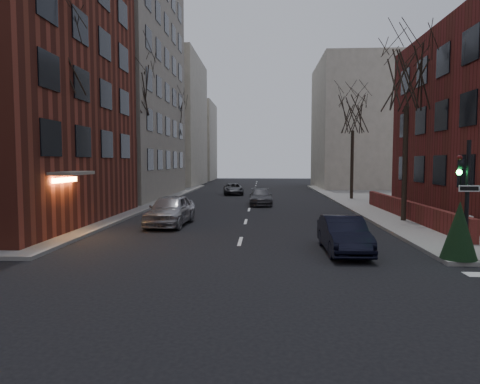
% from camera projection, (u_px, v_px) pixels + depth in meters
% --- Properties ---
extents(building_left_tan, '(18.00, 18.00, 28.00)m').
position_uv_depth(building_left_tan, '(72.00, 48.00, 40.09)').
color(building_left_tan, gray).
rests_on(building_left_tan, ground).
extents(low_wall_right, '(0.35, 16.00, 1.00)m').
position_uv_depth(low_wall_right, '(407.00, 209.00, 24.73)').
color(low_wall_right, maroon).
rests_on(low_wall_right, sidewalk_far_right).
extents(building_distant_la, '(14.00, 16.00, 18.00)m').
position_uv_depth(building_distant_la, '(152.00, 122.00, 61.26)').
color(building_distant_la, beige).
rests_on(building_distant_la, ground).
extents(building_distant_ra, '(14.00, 14.00, 16.00)m').
position_uv_depth(building_distant_ra, '(372.00, 126.00, 54.78)').
color(building_distant_ra, beige).
rests_on(building_distant_ra, ground).
extents(building_distant_lb, '(10.00, 12.00, 14.00)m').
position_uv_depth(building_distant_lb, '(186.00, 142.00, 78.24)').
color(building_distant_lb, beige).
rests_on(building_distant_lb, ground).
extents(traffic_signal, '(0.76, 0.44, 4.00)m').
position_uv_depth(traffic_signal, '(465.00, 205.00, 14.75)').
color(traffic_signal, black).
rests_on(traffic_signal, sidewalk_far_right).
extents(tree_left_a, '(4.18, 4.18, 10.26)m').
position_uv_depth(tree_left_a, '(56.00, 54.00, 20.14)').
color(tree_left_a, '#2D231C').
rests_on(tree_left_a, sidewalk_far_left).
extents(tree_left_b, '(4.40, 4.40, 10.80)m').
position_uv_depth(tree_left_b, '(133.00, 88.00, 32.06)').
color(tree_left_b, '#2D231C').
rests_on(tree_left_b, sidewalk_far_left).
extents(tree_left_c, '(3.96, 3.96, 9.72)m').
position_uv_depth(tree_left_c, '(172.00, 119.00, 46.07)').
color(tree_left_c, '#2D231C').
rests_on(tree_left_c, sidewalk_far_left).
extents(tree_right_a, '(3.96, 3.96, 9.72)m').
position_uv_depth(tree_right_a, '(407.00, 77.00, 23.23)').
color(tree_right_a, '#2D231C').
rests_on(tree_right_a, sidewalk_far_right).
extents(tree_right_b, '(3.74, 3.74, 9.18)m').
position_uv_depth(tree_right_b, '(353.00, 113.00, 37.21)').
color(tree_right_b, '#2D231C').
rests_on(tree_right_b, sidewalk_far_right).
extents(streetlamp_near, '(0.36, 0.36, 6.28)m').
position_uv_depth(streetlamp_near, '(125.00, 149.00, 28.38)').
color(streetlamp_near, black).
rests_on(streetlamp_near, sidewalk_far_left).
extents(streetlamp_far, '(0.36, 0.36, 6.28)m').
position_uv_depth(streetlamp_far, '(182.00, 154.00, 48.30)').
color(streetlamp_far, black).
rests_on(streetlamp_far, sidewalk_far_left).
extents(parked_sedan, '(1.50, 4.15, 1.36)m').
position_uv_depth(parked_sedan, '(344.00, 235.00, 16.04)').
color(parked_sedan, black).
rests_on(parked_sedan, ground).
extents(car_lane_silver, '(2.23, 4.93, 1.64)m').
position_uv_depth(car_lane_silver, '(170.00, 210.00, 22.86)').
color(car_lane_silver, '#A1A0A6').
rests_on(car_lane_silver, ground).
extents(car_lane_gray, '(1.88, 4.39, 1.26)m').
position_uv_depth(car_lane_gray, '(261.00, 197.00, 33.51)').
color(car_lane_gray, '#404045').
rests_on(car_lane_gray, ground).
extents(car_lane_far, '(2.40, 4.38, 1.16)m').
position_uv_depth(car_lane_far, '(233.00, 189.00, 43.99)').
color(car_lane_far, '#3F3F44').
rests_on(car_lane_far, ground).
extents(sandwich_board, '(0.42, 0.56, 0.84)m').
position_uv_depth(sandwich_board, '(473.00, 225.00, 19.30)').
color(sandwich_board, white).
rests_on(sandwich_board, sidewalk_far_right).
extents(evergreen_shrub, '(1.50, 1.50, 1.95)m').
position_uv_depth(evergreen_shrub, '(459.00, 230.00, 14.33)').
color(evergreen_shrub, black).
rests_on(evergreen_shrub, sidewalk_far_right).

